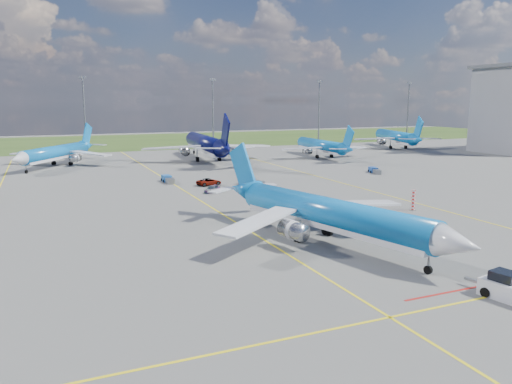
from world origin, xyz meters
name	(u,v)px	position (x,y,z in m)	size (l,w,h in m)	color
ground	(273,245)	(0.00, 0.00, 0.00)	(400.00, 400.00, 0.00)	#5D5D5A
grass_strip	(105,142)	(0.00, 150.00, 0.00)	(400.00, 80.00, 0.01)	#2D4719
taxiway_lines	(200,200)	(0.17, 27.70, 0.01)	(60.25, 160.00, 0.02)	yellow
floodlight_masts	(152,110)	(10.00, 110.00, 12.56)	(202.20, 0.50, 22.70)	slate
warning_post	(413,200)	(26.00, 8.00, 1.50)	(0.50, 0.50, 3.00)	red
bg_jet_nnw	(57,166)	(-19.36, 80.68, 0.00)	(27.63, 36.26, 9.50)	#0D6FC0
bg_jet_n	(206,160)	(17.60, 79.37, 0.00)	(36.04, 47.31, 12.39)	#07093B
bg_jet_ne	(321,157)	(49.13, 73.05, 0.00)	(26.91, 35.33, 9.25)	#0D6FC0
bg_jet_ene	(395,148)	(86.04, 86.99, 0.00)	(31.32, 41.11, 10.77)	#0D6FC0
main_airliner	(329,243)	(5.98, -1.80, 0.00)	(28.48, 37.37, 9.79)	#0D6FC0
pushback_tug	(510,289)	(10.87, -20.99, 0.86)	(3.19, 6.45, 2.14)	silver
service_car_b	(209,182)	(5.77, 40.14, 0.66)	(2.19, 4.75, 1.32)	#999999
service_car_c	(212,189)	(4.04, 33.09, 0.57)	(1.58, 3.89, 1.13)	#999999
baggage_tug_w	(251,182)	(12.98, 37.23, 0.58)	(3.40, 5.66, 1.24)	#1B66A4
baggage_tug_c	(168,179)	(-0.45, 46.78, 0.57)	(1.57, 5.44, 1.22)	#1A549E
baggage_tug_e	(374,171)	(43.92, 41.28, 0.53)	(2.92, 5.24, 1.14)	#184393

